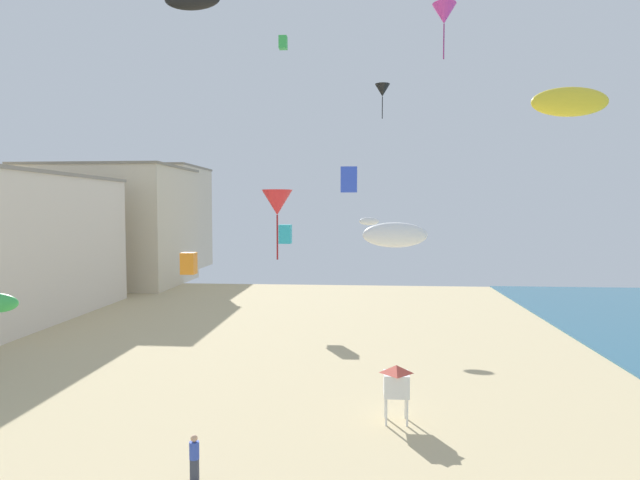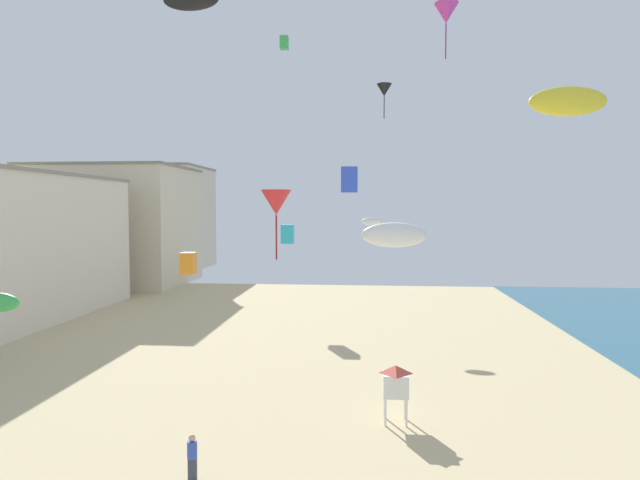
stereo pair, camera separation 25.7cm
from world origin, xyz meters
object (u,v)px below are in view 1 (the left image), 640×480
Objects in this scene: kite_flyer at (194,455)px; kite_green_box at (283,43)px; kite_magenta_delta at (444,14)px; kite_yellow_parafoil at (570,102)px; kite_blue_box at (349,180)px; lifeguard_stand at (396,381)px; kite_orange_box at (189,263)px; kite_red_delta at (277,203)px; kite_black_delta at (382,90)px; kite_white_parafoil at (395,235)px; kite_white_parafoil_2 at (369,221)px; kite_cyan_box at (285,234)px.

kite_flyer is 24.47m from kite_green_box.
kite_yellow_parafoil is (0.55, -23.07, -10.82)m from kite_magenta_delta.
kite_flyer is 1.20× the size of kite_blue_box.
kite_flyer is at bearing -129.31° from lifeguard_stand.
kite_orange_box is 4.82m from kite_red_delta.
kite_magenta_delta is (6.54, 11.15, 12.53)m from kite_blue_box.
kite_yellow_parafoil is at bearing -59.24° from kite_blue_box.
kite_red_delta is (-4.89, -17.97, -8.40)m from kite_black_delta.
kite_green_box reaches higher than kite_orange_box.
kite_orange_box is 27.56m from kite_magenta_delta.
kite_white_parafoil is at bearing -14.01° from kite_flyer.
kite_yellow_parafoil is at bearing -46.84° from kite_white_parafoil.
kite_magenta_delta is at bearing 59.63° from kite_blue_box.
kite_white_parafoil_2 is (-1.03, 20.35, 6.57)m from lifeguard_stand.
kite_white_parafoil is (2.11, -6.60, -2.66)m from kite_blue_box.
kite_blue_box is 0.55× the size of kite_black_delta.
kite_black_delta reaches higher than kite_white_parafoil_2.
kite_magenta_delta reaches higher than kite_green_box.
kite_orange_box is 15.91m from kite_yellow_parafoil.
kite_yellow_parafoil is (7.09, -11.91, 1.70)m from kite_blue_box.
kite_flyer is 0.71× the size of kite_yellow_parafoil.
kite_orange_box is (-9.03, -0.76, 5.21)m from lifeguard_stand.
kite_white_parafoil_2 is (1.23, 14.61, -2.58)m from kite_blue_box.
kite_cyan_box is at bearing 114.52° from kite_yellow_parafoil.
kite_magenta_delta reaches higher than kite_orange_box.
kite_white_parafoil_2 is at bearing 62.43° from kite_green_box.
kite_green_box is 0.48× the size of kite_cyan_box.
lifeguard_stand is (7.25, 5.80, 0.92)m from kite_flyer.
kite_cyan_box is (-1.73, 12.40, -12.38)m from kite_green_box.
kite_red_delta reaches higher than kite_white_parafoil.
kite_yellow_parafoil is at bearing -65.48° from kite_cyan_box.
kite_orange_box is 0.58× the size of kite_cyan_box.
kite_black_delta is 0.63× the size of kite_magenta_delta.
kite_cyan_box reaches higher than lifeguard_stand.
kite_green_box is (-6.32, -6.64, 1.57)m from kite_black_delta.
kite_magenta_delta is at bearing 14.24° from kite_flyer.
kite_yellow_parafoil is 20.87m from kite_green_box.
kite_white_parafoil_2 is at bearing -15.62° from kite_cyan_box.
kite_blue_box is at bearing -94.83° from kite_white_parafoil_2.
kite_magenta_delta reaches higher than kite_yellow_parafoil.
lifeguard_stand is at bearing -87.10° from kite_white_parafoil_2.
kite_blue_box is 0.59× the size of kite_yellow_parafoil.
kite_blue_box is at bearing -101.05° from kite_black_delta.
lifeguard_stand is 0.65× the size of kite_magenta_delta.
kite_magenta_delta is 25.49m from kite_yellow_parafoil.
kite_blue_box is 7.75m from kite_red_delta.
kite_red_delta is (-9.31, -18.27, -13.84)m from kite_magenta_delta.
kite_orange_box is at bearing -103.49° from kite_green_box.
kite_white_parafoil is (7.09, 4.93, 7.41)m from kite_flyer.
kite_red_delta reaches higher than kite_cyan_box.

